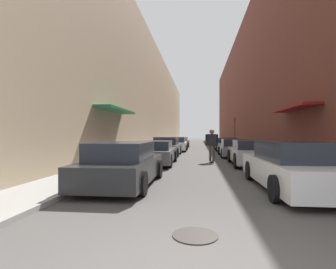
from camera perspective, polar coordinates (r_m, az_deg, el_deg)
The scene contains 17 objects.
ground at distance 29.36m, azimuth 7.03°, elevation -2.90°, with size 146.79×146.79×0.00m, color #4C4947.
curb_strip_left at distance 36.26m, azimuth 0.17°, elevation -2.22°, with size 1.80×66.72×0.12m.
curb_strip_right at distance 36.30m, azimuth 13.75°, elevation -2.23°, with size 1.80×66.72×0.12m.
building_row_left at distance 36.94m, azimuth -4.34°, elevation 7.19°, with size 4.90×66.72×12.19m.
building_row_right at distance 37.25m, azimuth 18.26°, elevation 9.75°, with size 4.90×66.72×15.56m.
parked_car_left_0 at distance 8.12m, azimuth -9.72°, elevation -6.46°, with size 1.94×4.44×1.31m.
parked_car_left_1 at distance 13.49m, azimuth -3.00°, elevation -3.98°, with size 2.08×4.35×1.21m.
parked_car_left_2 at distance 18.81m, azimuth -0.24°, elevation -2.68°, with size 1.88×4.10×1.33m.
parked_car_left_3 at distance 23.86m, azimuth 1.76°, elevation -2.13°, with size 2.01×4.24×1.27m.
parked_car_left_4 at distance 29.56m, azimuth 2.63°, elevation -1.74°, with size 1.99×4.73×1.20m.
parked_car_right_0 at distance 8.07m, azimuth 25.23°, elevation -6.38°, with size 1.85×4.83×1.35m.
parked_car_right_1 at distance 13.56m, azimuth 17.76°, elevation -3.84°, with size 2.02×4.11×1.25m.
parked_car_right_2 at distance 18.63m, azimuth 14.21°, elevation -2.88°, with size 2.00×4.62×1.20m.
parked_car_right_3 at distance 24.70m, azimuth 12.60°, elevation -2.11°, with size 2.03×4.46×1.20m.
skateboarder at distance 14.51m, azimuth 9.51°, elevation -1.59°, with size 0.70×0.78×1.82m.
manhole_cover at distance 4.31m, azimuth 5.91°, elevation -20.99°, with size 0.70×0.70×0.02m.
traffic_light at distance 32.38m, azimuth 14.34°, elevation 1.34°, with size 0.16×0.22×3.42m.
Camera 1 is at (-0.17, -2.63, 1.56)m, focal length 28.00 mm.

